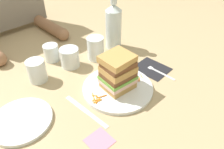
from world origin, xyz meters
The scene contains 33 objects.
ground_plane centered at (0.00, 0.00, 0.00)m, with size 3.00×3.00×0.00m, color tan.
main_plate centered at (-0.01, -0.02, 0.01)m, with size 0.26×0.26×0.01m, color white.
sandwich centered at (-0.01, -0.01, 0.08)m, with size 0.12×0.11×0.13m.
carrot_shred_0 centered at (-0.10, -0.01, 0.01)m, with size 0.00×0.00×0.03m, color orange.
carrot_shred_1 centered at (-0.10, 0.01, 0.01)m, with size 0.00×0.00×0.02m, color orange.
carrot_shred_2 centered at (-0.11, -0.02, 0.01)m, with size 0.00×0.00×0.02m, color orange.
carrot_shred_3 centered at (-0.10, -0.01, 0.01)m, with size 0.00×0.00×0.02m, color orange.
carrot_shred_4 centered at (-0.08, -0.01, 0.02)m, with size 0.00×0.00×0.03m, color orange.
carrot_shred_5 centered at (-0.11, 0.01, 0.01)m, with size 0.00×0.00×0.02m, color orange.
carrot_shred_6 centered at (-0.10, 0.01, 0.01)m, with size 0.00×0.00×0.03m, color orange.
carrot_shred_7 centered at (-0.12, -0.01, 0.02)m, with size 0.00×0.00×0.03m, color orange.
carrot_shred_8 centered at (-0.11, -0.01, 0.02)m, with size 0.00×0.00×0.03m, color orange.
carrot_shred_9 centered at (-0.11, -0.02, 0.02)m, with size 0.00×0.00×0.03m, color orange.
carrot_shred_10 centered at (0.08, 0.00, 0.02)m, with size 0.00×0.00×0.03m, color orange.
carrot_shred_11 centered at (0.07, -0.01, 0.01)m, with size 0.00×0.00×0.02m, color orange.
carrot_shred_12 centered at (0.09, 0.00, 0.01)m, with size 0.00×0.00×0.03m, color orange.
carrot_shred_13 centered at (0.08, -0.04, 0.02)m, with size 0.00×0.00×0.03m, color orange.
carrot_shred_14 centered at (0.10, -0.02, 0.01)m, with size 0.00×0.00×0.03m, color orange.
carrot_shred_15 centered at (0.07, -0.03, 0.01)m, with size 0.00×0.00×0.03m, color orange.
carrot_shred_16 centered at (0.08, -0.04, 0.01)m, with size 0.00×0.00×0.02m, color orange.
carrot_shred_17 centered at (0.07, -0.04, 0.01)m, with size 0.00×0.00×0.03m, color orange.
carrot_shred_18 centered at (0.11, -0.04, 0.01)m, with size 0.00×0.00×0.03m, color orange.
carrot_shred_19 centered at (0.08, -0.05, 0.01)m, with size 0.00×0.00×0.02m, color orange.
napkin_dark centered at (0.19, -0.03, 0.00)m, with size 0.12×0.13×0.00m, color black.
fork centered at (0.19, -0.05, 0.00)m, with size 0.02×0.17×0.00m.
knife centered at (-0.16, -0.02, 0.00)m, with size 0.02×0.20×0.00m.
juice_glass centered at (0.08, 0.20, 0.04)m, with size 0.07×0.07×0.10m.
water_bottle centered at (0.20, 0.22, 0.11)m, with size 0.07×0.07×0.25m.
empty_tumbler_0 centered at (-0.07, 0.33, 0.04)m, with size 0.06×0.06×0.07m, color silver.
empty_tumbler_1 centered at (-0.18, 0.24, 0.04)m, with size 0.07×0.07×0.09m, color silver.
empty_tumbler_2 centered at (-0.04, 0.23, 0.04)m, with size 0.08×0.08×0.08m, color silver.
side_plate centered at (-0.33, 0.09, 0.01)m, with size 0.19×0.19×0.01m, color white.
napkin_pink centered at (-0.20, -0.13, 0.00)m, with size 0.07×0.07×0.00m, color pink.
Camera 1 is at (-0.43, -0.42, 0.53)m, focal length 33.85 mm.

